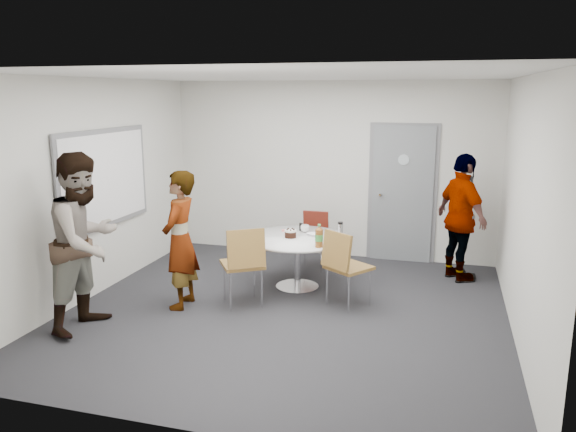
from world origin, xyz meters
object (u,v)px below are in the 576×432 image
(whiteboard, at_px, (105,178))
(chair_near_left, at_px, (244,259))
(door, at_px, (402,194))
(chair_far, at_px, (314,234))
(person_left, at_px, (85,242))
(person_right, at_px, (462,218))
(table, at_px, (299,244))
(chair_near_right, at_px, (343,261))
(person_main, at_px, (180,240))

(whiteboard, height_order, chair_near_left, whiteboard)
(door, xyz_separation_m, chair_far, (-1.19, -0.70, -0.53))
(person_left, distance_m, person_right, 4.77)
(table, height_order, person_left, person_left)
(door, relative_size, person_right, 1.22)
(table, bearing_deg, door, 54.75)
(chair_near_right, bearing_deg, chair_near_left, -130.45)
(person_right, bearing_deg, chair_far, 56.34)
(person_left, relative_size, person_right, 1.11)
(person_main, xyz_separation_m, person_right, (3.20, 1.92, 0.05))
(table, bearing_deg, chair_near_right, -37.40)
(whiteboard, height_order, person_main, whiteboard)
(person_main, bearing_deg, door, 133.92)
(chair_near_left, height_order, person_right, person_right)
(table, xyz_separation_m, person_main, (-1.18, -1.00, 0.23))
(door, relative_size, person_main, 1.29)
(whiteboard, xyz_separation_m, person_left, (0.51, -1.20, -0.49))
(table, relative_size, person_right, 0.76)
(chair_far, distance_m, person_left, 3.38)
(table, distance_m, person_main, 1.57)
(door, xyz_separation_m, table, (-1.17, -1.66, -0.43))
(chair_near_left, xyz_separation_m, chair_far, (0.43, 1.78, -0.11))
(chair_near_left, bearing_deg, door, 23.70)
(chair_near_right, xyz_separation_m, person_left, (-2.56, -1.30, 0.38))
(chair_near_left, xyz_separation_m, person_main, (-0.73, -0.17, 0.22))
(chair_near_left, bearing_deg, person_right, 2.16)
(chair_near_left, relative_size, chair_near_right, 1.04)
(door, bearing_deg, chair_near_right, -102.63)
(person_left, xyz_separation_m, person_right, (3.90, 2.75, -0.09))
(door, height_order, whiteboard, door)
(whiteboard, relative_size, person_left, 0.99)
(chair_near_right, bearing_deg, person_left, -118.46)
(door, distance_m, person_main, 3.55)
(table, bearing_deg, whiteboard, -165.33)
(whiteboard, bearing_deg, chair_near_left, -5.83)
(chair_near_right, xyz_separation_m, chair_far, (-0.70, 1.48, -0.08))
(person_main, height_order, person_left, person_left)
(door, bearing_deg, person_right, -40.68)
(whiteboard, distance_m, chair_near_right, 3.20)
(door, bearing_deg, chair_near_left, -123.18)
(door, height_order, person_right, door)
(chair_near_left, xyz_separation_m, chair_near_right, (1.13, 0.30, -0.03))
(person_main, xyz_separation_m, person_left, (-0.70, -0.82, 0.14))
(person_left, bearing_deg, chair_near_right, -57.55)
(table, relative_size, chair_near_right, 1.40)
(door, bearing_deg, table, -125.25)
(chair_far, distance_m, person_right, 2.07)
(chair_near_left, xyz_separation_m, person_left, (-1.43, -1.00, 0.36))
(door, relative_size, table, 1.61)
(table, xyz_separation_m, chair_far, (-0.02, 0.96, -0.09))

